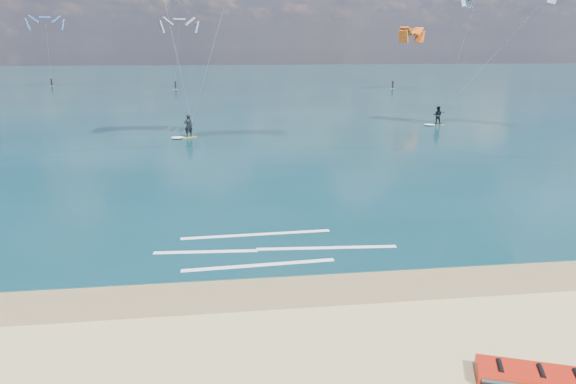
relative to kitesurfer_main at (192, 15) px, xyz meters
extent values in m
plane|color=tan|center=(3.50, 11.92, -9.70)|extent=(320.00, 320.00, 0.00)
cube|color=olive|center=(3.50, -25.08, -9.69)|extent=(320.00, 2.40, 0.01)
cube|color=#092E34|center=(3.50, 75.92, -9.68)|extent=(320.00, 200.00, 0.04)
cube|color=yellow|center=(-0.93, 4.09, -9.63)|extent=(1.44, 1.11, 0.06)
imported|color=black|center=(-0.93, 4.09, -8.67)|extent=(0.78, 0.62, 1.88)
cylinder|color=black|center=(-0.62, 3.78, -8.40)|extent=(0.51, 0.33, 0.04)
cube|color=yellow|center=(23.04, 8.50, -9.63)|extent=(1.46, 0.81, 0.06)
imported|color=black|center=(23.04, 8.50, -8.73)|extent=(1.07, 0.98, 1.76)
cylinder|color=black|center=(23.34, 8.20, -8.42)|extent=(0.55, 0.20, 0.04)
cube|color=white|center=(5.80, -21.78, -9.65)|extent=(5.45, 0.63, 0.01)
cube|color=white|center=(3.09, -23.08, -9.65)|extent=(5.49, 0.54, 0.01)
cube|color=white|center=(3.20, -19.98, -9.65)|extent=(6.18, 0.47, 0.01)
cube|color=white|center=(1.17, -21.59, -9.65)|extent=(3.95, 0.51, 0.01)
camera|label=1|loc=(1.97, -39.92, -2.13)|focal=32.00mm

